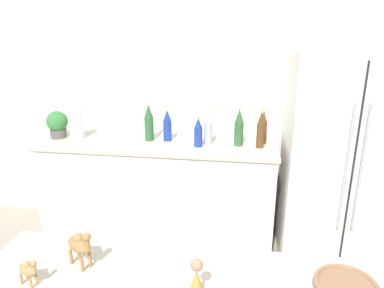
{
  "coord_description": "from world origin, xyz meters",
  "views": [
    {
      "loc": [
        0.2,
        -0.59,
        1.94
      ],
      "look_at": [
        -0.09,
        1.45,
        1.24
      ],
      "focal_mm": 35.0,
      "sensor_mm": 36.0,
      "label": 1
    }
  ],
  "objects_px": {
    "back_bottle_0": "(263,127)",
    "back_bottle_5": "(149,123)",
    "back_bottle_3": "(239,128)",
    "camel_figurine_second": "(28,269)",
    "potted_plant": "(57,124)",
    "back_bottle_2": "(167,125)",
    "back_bottle_1": "(208,127)",
    "wise_man_figurine_crimson": "(197,282)",
    "back_bottle_4": "(261,130)",
    "paper_towel_roll": "(76,123)",
    "fruit_bowl": "(346,288)",
    "back_bottle_6": "(198,132)",
    "refrigerator": "(340,161)",
    "camel_figurine": "(80,244)"
  },
  "relations": [
    {
      "from": "potted_plant",
      "to": "back_bottle_0",
      "type": "xyz_separation_m",
      "value": [
        1.78,
        0.09,
        0.01
      ]
    },
    {
      "from": "camel_figurine",
      "to": "back_bottle_5",
      "type": "bearing_deg",
      "value": 96.09
    },
    {
      "from": "back_bottle_1",
      "to": "back_bottle_4",
      "type": "bearing_deg",
      "value": -4.87
    },
    {
      "from": "back_bottle_2",
      "to": "back_bottle_1",
      "type": "bearing_deg",
      "value": -5.72
    },
    {
      "from": "back_bottle_4",
      "to": "wise_man_figurine_crimson",
      "type": "relative_size",
      "value": 1.95
    },
    {
      "from": "back_bottle_0",
      "to": "back_bottle_2",
      "type": "xyz_separation_m",
      "value": [
        -0.81,
        -0.04,
        -0.0
      ]
    },
    {
      "from": "back_bottle_4",
      "to": "camel_figurine",
      "type": "distance_m",
      "value": 1.92
    },
    {
      "from": "paper_towel_roll",
      "to": "camel_figurine_second",
      "type": "xyz_separation_m",
      "value": [
        0.69,
        -1.91,
        0.01
      ]
    },
    {
      "from": "back_bottle_1",
      "to": "wise_man_figurine_crimson",
      "type": "height_order",
      "value": "back_bottle_1"
    },
    {
      "from": "back_bottle_3",
      "to": "refrigerator",
      "type": "bearing_deg",
      "value": -4.02
    },
    {
      "from": "back_bottle_2",
      "to": "camel_figurine_second",
      "type": "relative_size",
      "value": 2.41
    },
    {
      "from": "potted_plant",
      "to": "back_bottle_1",
      "type": "distance_m",
      "value": 1.33
    },
    {
      "from": "paper_towel_roll",
      "to": "back_bottle_3",
      "type": "xyz_separation_m",
      "value": [
        1.4,
        0.03,
        0.01
      ]
    },
    {
      "from": "back_bottle_6",
      "to": "fruit_bowl",
      "type": "relative_size",
      "value": 1.14
    },
    {
      "from": "potted_plant",
      "to": "back_bottle_1",
      "type": "bearing_deg",
      "value": 0.57
    },
    {
      "from": "back_bottle_1",
      "to": "refrigerator",
      "type": "bearing_deg",
      "value": -3.39
    },
    {
      "from": "back_bottle_0",
      "to": "back_bottle_2",
      "type": "relative_size",
      "value": 1.03
    },
    {
      "from": "back_bottle_5",
      "to": "paper_towel_roll",
      "type": "bearing_deg",
      "value": -175.03
    },
    {
      "from": "back_bottle_0",
      "to": "back_bottle_5",
      "type": "xyz_separation_m",
      "value": [
        -0.96,
        -0.06,
        0.02
      ]
    },
    {
      "from": "back_bottle_3",
      "to": "camel_figurine_second",
      "type": "height_order",
      "value": "back_bottle_3"
    },
    {
      "from": "back_bottle_3",
      "to": "back_bottle_4",
      "type": "xyz_separation_m",
      "value": [
        0.17,
        -0.03,
        -0.0
      ]
    },
    {
      "from": "camel_figurine",
      "to": "wise_man_figurine_crimson",
      "type": "relative_size",
      "value": 1.06
    },
    {
      "from": "back_bottle_0",
      "to": "back_bottle_2",
      "type": "distance_m",
      "value": 0.81
    },
    {
      "from": "back_bottle_2",
      "to": "back_bottle_4",
      "type": "xyz_separation_m",
      "value": [
        0.78,
        -0.07,
        0.01
      ]
    },
    {
      "from": "wise_man_figurine_crimson",
      "to": "back_bottle_4",
      "type": "bearing_deg",
      "value": 81.74
    },
    {
      "from": "paper_towel_roll",
      "to": "wise_man_figurine_crimson",
      "type": "height_order",
      "value": "paper_towel_roll"
    },
    {
      "from": "back_bottle_5",
      "to": "back_bottle_6",
      "type": "height_order",
      "value": "back_bottle_5"
    },
    {
      "from": "paper_towel_roll",
      "to": "camel_figurine_second",
      "type": "distance_m",
      "value": 2.03
    },
    {
      "from": "potted_plant",
      "to": "back_bottle_3",
      "type": "bearing_deg",
      "value": 0.26
    },
    {
      "from": "camel_figurine_second",
      "to": "wise_man_figurine_crimson",
      "type": "height_order",
      "value": "wise_man_figurine_crimson"
    },
    {
      "from": "refrigerator",
      "to": "back_bottle_4",
      "type": "bearing_deg",
      "value": 177.6
    },
    {
      "from": "potted_plant",
      "to": "camel_figurine_second",
      "type": "relative_size",
      "value": 2.03
    },
    {
      "from": "refrigerator",
      "to": "camel_figurine",
      "type": "xyz_separation_m",
      "value": [
        -1.38,
        -1.74,
        0.25
      ]
    },
    {
      "from": "back_bottle_3",
      "to": "camel_figurine_second",
      "type": "relative_size",
      "value": 2.74
    },
    {
      "from": "potted_plant",
      "to": "back_bottle_2",
      "type": "height_order",
      "value": "back_bottle_2"
    },
    {
      "from": "back_bottle_0",
      "to": "back_bottle_6",
      "type": "height_order",
      "value": "back_bottle_0"
    },
    {
      "from": "back_bottle_0",
      "to": "wise_man_figurine_crimson",
      "type": "bearing_deg",
      "value": -98.47
    },
    {
      "from": "paper_towel_roll",
      "to": "back_bottle_0",
      "type": "bearing_deg",
      "value": 3.97
    },
    {
      "from": "potted_plant",
      "to": "fruit_bowl",
      "type": "height_order",
      "value": "potted_plant"
    },
    {
      "from": "back_bottle_1",
      "to": "back_bottle_4",
      "type": "distance_m",
      "value": 0.43
    },
    {
      "from": "paper_towel_roll",
      "to": "fruit_bowl",
      "type": "xyz_separation_m",
      "value": [
        1.82,
        -1.8,
        -0.03
      ]
    },
    {
      "from": "camel_figurine_second",
      "to": "back_bottle_5",
      "type": "bearing_deg",
      "value": 91.59
    },
    {
      "from": "back_bottle_3",
      "to": "back_bottle_5",
      "type": "xyz_separation_m",
      "value": [
        -0.77,
        0.03,
        0.0
      ]
    },
    {
      "from": "back_bottle_3",
      "to": "camel_figurine",
      "type": "xyz_separation_m",
      "value": [
        -0.57,
        -1.8,
        0.03
      ]
    },
    {
      "from": "back_bottle_3",
      "to": "back_bottle_0",
      "type": "bearing_deg",
      "value": 23.11
    },
    {
      "from": "back_bottle_2",
      "to": "fruit_bowl",
      "type": "xyz_separation_m",
      "value": [
        1.02,
        -1.87,
        -0.02
      ]
    },
    {
      "from": "paper_towel_roll",
      "to": "camel_figurine_second",
      "type": "height_order",
      "value": "paper_towel_roll"
    },
    {
      "from": "back_bottle_2",
      "to": "back_bottle_5",
      "type": "relative_size",
      "value": 0.86
    },
    {
      "from": "back_bottle_1",
      "to": "back_bottle_6",
      "type": "distance_m",
      "value": 0.11
    },
    {
      "from": "potted_plant",
      "to": "back_bottle_2",
      "type": "xyz_separation_m",
      "value": [
        0.97,
        0.05,
        0.01
      ]
    }
  ]
}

